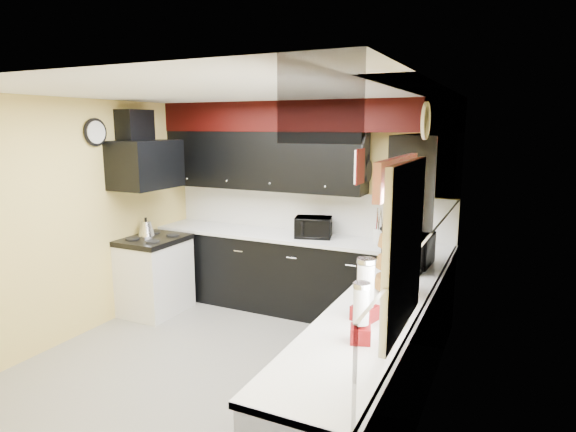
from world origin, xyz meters
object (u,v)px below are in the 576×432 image
object	(u,v)px
microwave	(409,251)
utensil_crock	(380,236)
knife_block	(388,235)
kettle	(146,228)
toaster_oven	(313,227)

from	to	relation	value
microwave	utensil_crock	xyz separation A→B (m)	(-0.47, 0.76, -0.07)
microwave	utensil_crock	size ratio (longest dim) A/B	3.38
knife_block	utensil_crock	bearing A→B (deg)	-159.06
microwave	utensil_crock	distance (m)	0.90
microwave	knife_block	bearing A→B (deg)	29.51
utensil_crock	knife_block	bearing A→B (deg)	-2.05
utensil_crock	kettle	distance (m)	2.76
toaster_oven	utensil_crock	world-z (taller)	toaster_oven
kettle	utensil_crock	bearing A→B (deg)	15.93
toaster_oven	kettle	distance (m)	2.00
toaster_oven	kettle	bearing A→B (deg)	-174.89
knife_block	kettle	size ratio (longest dim) A/B	1.08
toaster_oven	utensil_crock	size ratio (longest dim) A/B	2.58
microwave	kettle	world-z (taller)	microwave
knife_block	kettle	bearing A→B (deg)	-141.63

